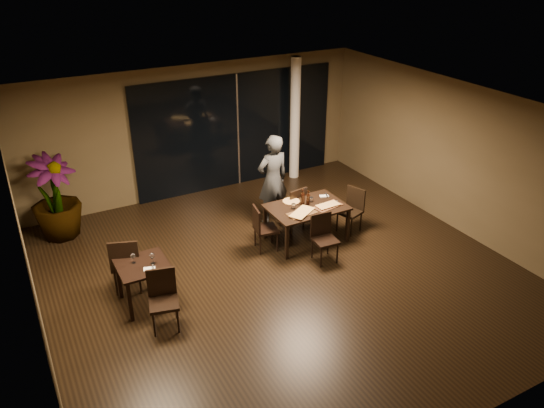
{
  "coord_description": "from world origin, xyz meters",
  "views": [
    {
      "loc": [
        -3.96,
        -6.97,
        5.42
      ],
      "look_at": [
        0.17,
        0.68,
        1.05
      ],
      "focal_mm": 35.0,
      "sensor_mm": 36.0,
      "label": 1
    }
  ],
  "objects_px": {
    "side_table": "(143,271)",
    "chair_main_near": "(323,235)",
    "main_table": "(307,210)",
    "bottle_b": "(308,198)",
    "bottle_a": "(303,198)",
    "chair_main_far": "(295,206)",
    "diner": "(273,180)",
    "chair_main_left": "(262,226)",
    "chair_side_near": "(163,296)",
    "potted_plant": "(55,197)",
    "chair_side_far": "(126,262)",
    "chair_main_right": "(352,207)",
    "bottle_c": "(302,197)"
  },
  "relations": [
    {
      "from": "potted_plant",
      "to": "bottle_c",
      "type": "height_order",
      "value": "potted_plant"
    },
    {
      "from": "bottle_a",
      "to": "chair_main_far",
      "type": "bearing_deg",
      "value": 79.66
    },
    {
      "from": "side_table",
      "to": "potted_plant",
      "type": "bearing_deg",
      "value": 106.32
    },
    {
      "from": "chair_side_far",
      "to": "bottle_c",
      "type": "relative_size",
      "value": 3.15
    },
    {
      "from": "chair_side_near",
      "to": "bottle_b",
      "type": "relative_size",
      "value": 3.21
    },
    {
      "from": "chair_main_far",
      "to": "chair_main_right",
      "type": "height_order",
      "value": "chair_main_far"
    },
    {
      "from": "chair_main_right",
      "to": "bottle_c",
      "type": "relative_size",
      "value": 2.78
    },
    {
      "from": "chair_side_near",
      "to": "bottle_c",
      "type": "bearing_deg",
      "value": 35.12
    },
    {
      "from": "chair_main_near",
      "to": "potted_plant",
      "type": "xyz_separation_m",
      "value": [
        -4.19,
        3.24,
        0.35
      ]
    },
    {
      "from": "main_table",
      "to": "chair_side_near",
      "type": "distance_m",
      "value": 3.5
    },
    {
      "from": "chair_main_near",
      "to": "chair_main_left",
      "type": "relative_size",
      "value": 1.0
    },
    {
      "from": "chair_side_near",
      "to": "bottle_b",
      "type": "height_order",
      "value": "bottle_b"
    },
    {
      "from": "chair_main_near",
      "to": "bottle_a",
      "type": "distance_m",
      "value": 0.92
    },
    {
      "from": "chair_main_left",
      "to": "chair_side_far",
      "type": "bearing_deg",
      "value": 102.49
    },
    {
      "from": "side_table",
      "to": "bottle_a",
      "type": "bearing_deg",
      "value": 9.88
    },
    {
      "from": "chair_main_left",
      "to": "chair_side_near",
      "type": "relative_size",
      "value": 0.95
    },
    {
      "from": "chair_side_far",
      "to": "bottle_b",
      "type": "height_order",
      "value": "bottle_b"
    },
    {
      "from": "side_table",
      "to": "chair_main_near",
      "type": "distance_m",
      "value": 3.32
    },
    {
      "from": "chair_main_near",
      "to": "bottle_a",
      "type": "bearing_deg",
      "value": 90.74
    },
    {
      "from": "diner",
      "to": "chair_main_near",
      "type": "bearing_deg",
      "value": 90.73
    },
    {
      "from": "bottle_a",
      "to": "chair_main_near",
      "type": "bearing_deg",
      "value": -93.34
    },
    {
      "from": "chair_side_near",
      "to": "bottle_b",
      "type": "xyz_separation_m",
      "value": [
        3.36,
        1.22,
        0.37
      ]
    },
    {
      "from": "side_table",
      "to": "chair_main_near",
      "type": "xyz_separation_m",
      "value": [
        3.31,
        -0.24,
        -0.11
      ]
    },
    {
      "from": "main_table",
      "to": "chair_main_far",
      "type": "distance_m",
      "value": 0.55
    },
    {
      "from": "main_table",
      "to": "bottle_a",
      "type": "distance_m",
      "value": 0.26
    },
    {
      "from": "chair_main_left",
      "to": "chair_main_right",
      "type": "bearing_deg",
      "value": -85.23
    },
    {
      "from": "chair_main_near",
      "to": "bottle_b",
      "type": "distance_m",
      "value": 0.9
    },
    {
      "from": "main_table",
      "to": "bottle_b",
      "type": "distance_m",
      "value": 0.24
    },
    {
      "from": "chair_main_left",
      "to": "bottle_b",
      "type": "relative_size",
      "value": 3.06
    },
    {
      "from": "chair_main_near",
      "to": "potted_plant",
      "type": "relative_size",
      "value": 0.53
    },
    {
      "from": "bottle_a",
      "to": "bottle_b",
      "type": "xyz_separation_m",
      "value": [
        0.1,
        -0.03,
        -0.02
      ]
    },
    {
      "from": "chair_main_left",
      "to": "diner",
      "type": "height_order",
      "value": "diner"
    },
    {
      "from": "side_table",
      "to": "bottle_b",
      "type": "bearing_deg",
      "value": 9.06
    },
    {
      "from": "bottle_a",
      "to": "main_table",
      "type": "bearing_deg",
      "value": -63.6
    },
    {
      "from": "main_table",
      "to": "chair_main_left",
      "type": "height_order",
      "value": "chair_main_left"
    },
    {
      "from": "main_table",
      "to": "potted_plant",
      "type": "relative_size",
      "value": 0.87
    },
    {
      "from": "potted_plant",
      "to": "chair_side_near",
      "type": "bearing_deg",
      "value": -74.99
    },
    {
      "from": "chair_main_right",
      "to": "potted_plant",
      "type": "height_order",
      "value": "potted_plant"
    },
    {
      "from": "bottle_a",
      "to": "diner",
      "type": "bearing_deg",
      "value": 100.7
    },
    {
      "from": "chair_main_right",
      "to": "bottle_a",
      "type": "bearing_deg",
      "value": -118.45
    },
    {
      "from": "bottle_c",
      "to": "main_table",
      "type": "bearing_deg",
      "value": -73.0
    },
    {
      "from": "side_table",
      "to": "chair_main_far",
      "type": "xyz_separation_m",
      "value": [
        3.44,
        1.02,
        -0.1
      ]
    },
    {
      "from": "chair_main_near",
      "to": "chair_main_right",
      "type": "relative_size",
      "value": 0.99
    },
    {
      "from": "side_table",
      "to": "chair_main_near",
      "type": "height_order",
      "value": "chair_main_near"
    },
    {
      "from": "chair_side_near",
      "to": "bottle_a",
      "type": "distance_m",
      "value": 3.51
    },
    {
      "from": "chair_main_far",
      "to": "bottle_a",
      "type": "height_order",
      "value": "bottle_a"
    },
    {
      "from": "chair_side_far",
      "to": "chair_main_right",
      "type": "bearing_deg",
      "value": -160.9
    },
    {
      "from": "chair_side_near",
      "to": "bottle_a",
      "type": "height_order",
      "value": "bottle_a"
    },
    {
      "from": "chair_main_near",
      "to": "chair_main_right",
      "type": "height_order",
      "value": "chair_main_right"
    },
    {
      "from": "diner",
      "to": "chair_main_left",
      "type": "bearing_deg",
      "value": 48.1
    }
  ]
}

